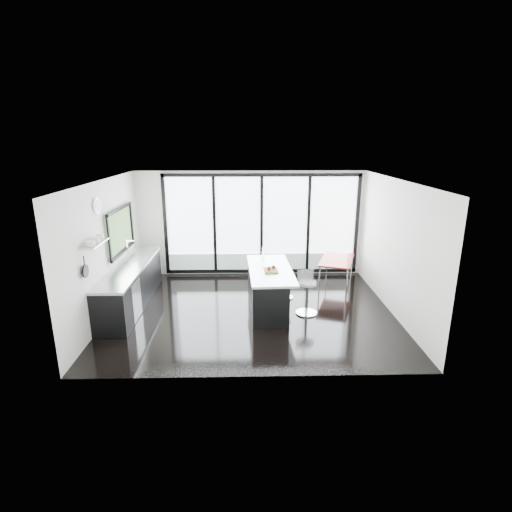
{
  "coord_description": "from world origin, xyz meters",
  "views": [
    {
      "loc": [
        -0.1,
        -7.97,
        3.58
      ],
      "look_at": [
        0.1,
        0.3,
        1.15
      ],
      "focal_mm": 28.0,
      "sensor_mm": 36.0,
      "label": 1
    }
  ],
  "objects_px": {
    "island": "(267,288)",
    "red_table": "(336,273)",
    "bar_stool_near": "(307,298)",
    "bar_stool_far": "(285,285)"
  },
  "relations": [
    {
      "from": "island",
      "to": "red_table",
      "type": "bearing_deg",
      "value": 35.33
    },
    {
      "from": "island",
      "to": "bar_stool_near",
      "type": "xyz_separation_m",
      "value": [
        0.83,
        -0.38,
        -0.09
      ]
    },
    {
      "from": "bar_stool_near",
      "to": "red_table",
      "type": "bearing_deg",
      "value": 49.26
    },
    {
      "from": "bar_stool_near",
      "to": "island",
      "type": "bearing_deg",
      "value": 145.15
    },
    {
      "from": "island",
      "to": "bar_stool_near",
      "type": "relative_size",
      "value": 3.07
    },
    {
      "from": "bar_stool_near",
      "to": "bar_stool_far",
      "type": "relative_size",
      "value": 1.14
    },
    {
      "from": "bar_stool_near",
      "to": "red_table",
      "type": "xyz_separation_m",
      "value": [
        0.98,
        1.66,
        -0.01
      ]
    },
    {
      "from": "bar_stool_far",
      "to": "red_table",
      "type": "distance_m",
      "value": 1.57
    },
    {
      "from": "bar_stool_near",
      "to": "red_table",
      "type": "height_order",
      "value": "bar_stool_near"
    },
    {
      "from": "bar_stool_far",
      "to": "bar_stool_near",
      "type": "bearing_deg",
      "value": -91.2
    }
  ]
}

